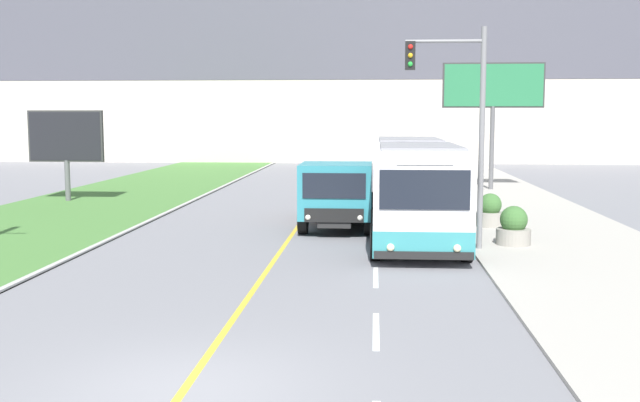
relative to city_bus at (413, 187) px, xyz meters
The scene contains 10 objects.
ground_plane 15.01m from the city_bus, 105.38° to the right, with size 300.00×300.00×0.00m, color slate.
lane_marking_centre 12.14m from the city_bus, 107.14° to the right, with size 2.88×140.00×0.01m.
apartment_block_background 42.04m from the city_bus, 95.51° to the left, with size 80.00×8.04×19.54m.
city_bus is the anchor object (origin of this frame).
dump_truck 2.74m from the city_bus, 158.64° to the left, with size 2.47×6.44×2.33m.
traffic_light_mast 3.97m from the city_bus, 67.89° to the right, with size 2.28×0.32×6.39m.
billboard_large 16.18m from the city_bus, 72.18° to the left, with size 5.20×0.24×6.63m.
billboard_small 17.61m from the city_bus, 150.51° to the left, with size 3.46×0.24×4.15m.
planter_round_near 3.72m from the city_bus, 36.43° to the right, with size 1.02×1.02×1.16m.
planter_round_second 3.33m from the city_bus, 29.94° to the left, with size 0.97×0.97×1.15m.
Camera 1 is at (2.70, -10.13, 3.90)m, focal length 42.00 mm.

